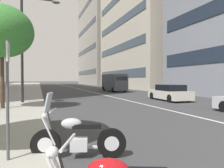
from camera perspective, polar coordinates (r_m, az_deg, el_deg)
sidewalk_right_plaza at (r=32.47m, az=-28.26°, el=-1.90°), size 160.00×10.50×0.15m
lane_centre_stripe at (r=37.77m, az=-8.79°, el=-1.45°), size 110.00×0.16×0.01m
motorcycle_by_sign_pole at (r=4.87m, az=-9.58°, el=-14.65°), size 0.80×2.09×1.49m
car_lead_in_lane at (r=18.19m, az=15.59°, el=-2.40°), size 4.44×2.02×1.34m
delivery_van_ahead at (r=30.78m, az=0.54°, el=0.50°), size 6.01×2.10×2.56m
parking_sign_by_curb at (r=4.64m, az=-26.92°, el=-0.89°), size 0.32×0.06×2.43m
street_lamp_with_banners at (r=16.31m, az=-22.14°, el=11.65°), size 1.26×2.76×7.58m
street_tree_by_lamp_post at (r=13.44m, az=-28.19°, el=12.67°), size 3.45×3.45×5.80m
office_tower_far_left_down_avenue at (r=50.27m, az=12.17°, el=20.70°), size 26.08×18.30×37.07m
office_tower_mid_left at (r=80.28m, az=0.05°, el=19.43°), size 29.89×19.85×53.62m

